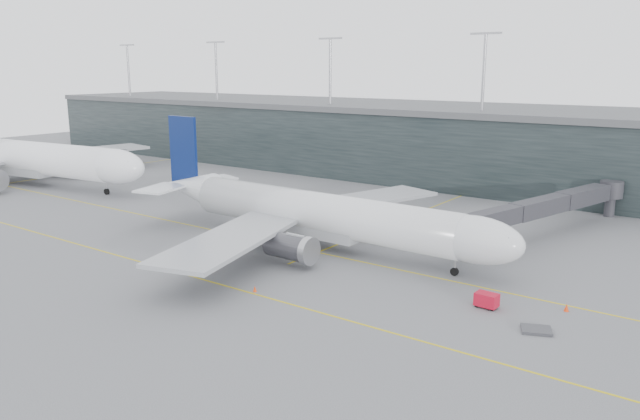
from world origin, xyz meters
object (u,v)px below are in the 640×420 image
Objects in this scene: jet_bridge at (538,204)px; second_aircraft at (23,157)px; gse_cart at (487,300)px; main_aircraft at (317,214)px.

second_aircraft is at bearing -152.49° from jet_bridge.
second_aircraft is 30.21× the size of gse_cart.
main_aircraft reaches higher than gse_cart.
main_aircraft is 27.44m from gse_cart.
main_aircraft is at bearing 167.13° from gse_cart.
gse_cart is at bearing -12.10° from second_aircraft.
main_aircraft is 25.21× the size of gse_cart.
main_aircraft is 1.33× the size of jet_bridge.
main_aircraft is 0.83× the size of second_aircraft.
second_aircraft reaches higher than jet_bridge.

